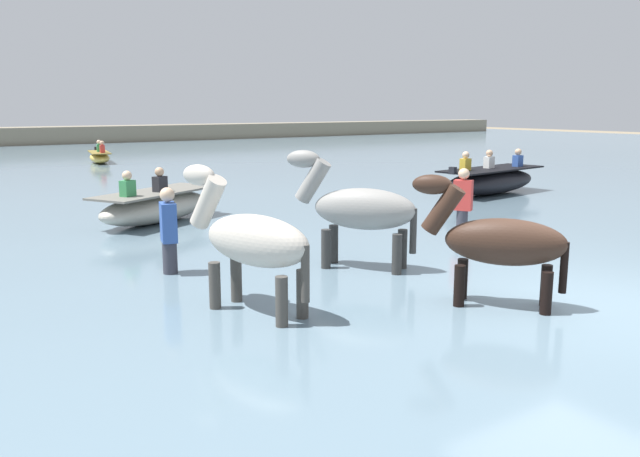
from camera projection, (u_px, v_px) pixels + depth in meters
The scene contains 11 objects.
ground_plane at pixel (591, 338), 7.62m from camera, with size 120.00×120.00×0.00m, color #84755B.
water_surface at pixel (221, 210), 15.68m from camera, with size 90.00×90.00×0.43m, color slate.
horse_lead_grey at pixel (359, 212), 9.04m from camera, with size 1.41×1.74×2.09m.
horse_trailing_dark_bay at pixel (498, 246), 7.32m from camera, with size 1.33×1.60×1.93m.
horse_flank_pinto at pixel (251, 244), 7.08m from camera, with size 0.91×1.88×2.05m.
boat_far_inshore at pixel (491, 181), 16.87m from camera, with size 3.61×1.59×1.15m.
boat_near_port at pixel (100, 157), 26.17m from camera, with size 1.17×2.53×0.93m.
boat_mid_channel at pixel (156, 206), 12.74m from camera, with size 3.04×2.30×1.10m.
person_spectator_far at pixel (462, 211), 11.47m from camera, with size 0.34×0.38×1.63m.
person_wading_close at pixel (169, 243), 8.80m from camera, with size 0.27×0.36×1.63m.
far_shoreline at pixel (14, 140), 38.18m from camera, with size 80.00×2.40×1.47m, color gray.
Camera 1 is at (-6.76, -4.14, 2.71)m, focal length 36.05 mm.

